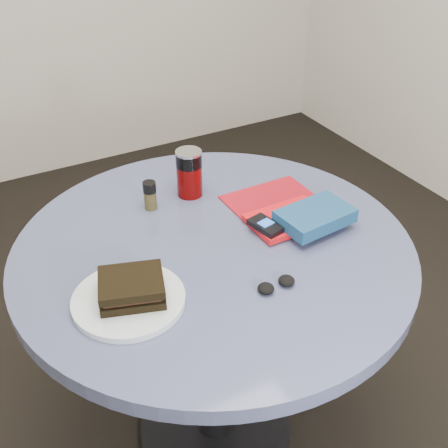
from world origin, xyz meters
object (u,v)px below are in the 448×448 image
plate (129,300)px  pepper_grinder (150,195)px  red_book (288,219)px  sandwich (132,288)px  headphones (276,285)px  magazine (272,201)px  mp3_player (266,225)px  soda_can (189,173)px  table (214,293)px  novel (315,216)px

plate → pepper_grinder: size_ratio=3.02×
plate → red_book: (0.48, 0.09, 0.00)m
sandwich → pepper_grinder: size_ratio=2.05×
plate → headphones: (0.31, -0.11, 0.00)m
magazine → red_book: bearing=-102.0°
pepper_grinder → magazine: size_ratio=0.33×
pepper_grinder → mp3_player: (0.21, -0.26, -0.01)m
pepper_grinder → red_book: size_ratio=0.40×
soda_can → headphones: size_ratio=1.46×
sandwich → table: bearing=22.3°
table → novel: size_ratio=5.36×
magazine → headphones: (-0.19, -0.31, 0.01)m
plate → mp3_player: mp3_player is taller
pepper_grinder → headphones: (0.12, -0.45, -0.03)m
sandwich → mp3_player: (0.39, 0.08, -0.01)m
table → novel: novel is taller
pepper_grinder → mp3_player: bearing=-51.1°
sandwich → headphones: size_ratio=1.80×
magazine → mp3_player: mp3_player is taller
sandwich → novel: (0.51, 0.04, -0.00)m
plate → soda_can: (0.32, 0.35, 0.06)m
plate → soda_can: soda_can is taller
pepper_grinder → sandwich: bearing=-118.5°
table → novel: (0.26, -0.07, 0.20)m
mp3_player → headphones: mp3_player is taller
soda_can → pepper_grinder: (-0.13, -0.02, -0.03)m
pepper_grinder → novel: 0.44m
red_book → plate: bearing=-170.2°
mp3_player → magazine: bearing=51.0°
table → magazine: size_ratio=4.08×
red_book → novel: size_ratio=1.09×
mp3_player → plate: bearing=-169.5°
red_book → novel: (0.04, -0.06, 0.03)m
table → plate: (-0.26, -0.10, 0.17)m
plate → headphones: 0.33m
pepper_grinder → table: bearing=-72.3°
sandwich → mp3_player: sandwich is taller
magazine → headphones: size_ratio=2.63×
pepper_grinder → novel: pepper_grinder is taller
plate → mp3_player: bearing=10.5°
soda_can → novel: size_ratio=0.73×
plate → red_book: red_book is taller
sandwich → mp3_player: size_ratio=1.70×
headphones → mp3_player: bearing=64.4°
plate → pepper_grinder: (0.19, 0.33, 0.03)m
table → mp3_player: mp3_player is taller
plate → headphones: size_ratio=2.65×
pepper_grinder → red_book: pepper_grinder is taller
table → sandwich: 0.34m
pepper_grinder → plate: bearing=-119.9°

